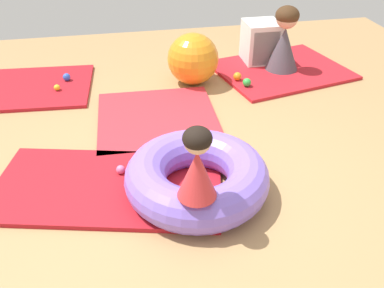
{
  "coord_description": "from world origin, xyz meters",
  "views": [
    {
      "loc": [
        -0.43,
        -2.74,
        2.25
      ],
      "look_at": [
        0.12,
        0.08,
        0.35
      ],
      "focal_mm": 39.68,
      "sensor_mm": 36.0,
      "label": 1
    }
  ],
  "objects_px": {
    "play_ball_green": "(247,82)",
    "child_in_red": "(197,164)",
    "exercise_ball_large": "(193,59)",
    "storage_cube": "(261,44)",
    "adult_seated": "(284,39)",
    "play_ball_blue": "(67,77)",
    "play_ball_yellow": "(57,88)",
    "play_ball_teal": "(148,159)",
    "inflatable_cushion": "(197,177)",
    "play_ball_pink": "(121,170)",
    "play_ball_orange": "(237,76)"
  },
  "relations": [
    {
      "from": "play_ball_green",
      "to": "child_in_red",
      "type": "bearing_deg",
      "value": -115.86
    },
    {
      "from": "exercise_ball_large",
      "to": "storage_cube",
      "type": "bearing_deg",
      "value": 22.34
    },
    {
      "from": "adult_seated",
      "to": "storage_cube",
      "type": "relative_size",
      "value": 1.43
    },
    {
      "from": "play_ball_blue",
      "to": "storage_cube",
      "type": "relative_size",
      "value": 0.16
    },
    {
      "from": "child_in_red",
      "to": "adult_seated",
      "type": "xyz_separation_m",
      "value": [
        1.65,
        2.59,
        -0.17
      ]
    },
    {
      "from": "play_ball_yellow",
      "to": "play_ball_teal",
      "type": "relative_size",
      "value": 0.83
    },
    {
      "from": "inflatable_cushion",
      "to": "play_ball_yellow",
      "type": "distance_m",
      "value": 2.43
    },
    {
      "from": "play_ball_pink",
      "to": "play_ball_green",
      "type": "xyz_separation_m",
      "value": [
        1.56,
        1.43,
        0.01
      ]
    },
    {
      "from": "exercise_ball_large",
      "to": "play_ball_orange",
      "type": "bearing_deg",
      "value": -13.12
    },
    {
      "from": "child_in_red",
      "to": "play_ball_yellow",
      "type": "height_order",
      "value": "child_in_red"
    },
    {
      "from": "inflatable_cushion",
      "to": "play_ball_teal",
      "type": "distance_m",
      "value": 0.57
    },
    {
      "from": "play_ball_blue",
      "to": "play_ball_green",
      "type": "distance_m",
      "value": 2.19
    },
    {
      "from": "storage_cube",
      "to": "play_ball_green",
      "type": "bearing_deg",
      "value": -119.38
    },
    {
      "from": "play_ball_orange",
      "to": "inflatable_cushion",
      "type": "bearing_deg",
      "value": -114.92
    },
    {
      "from": "play_ball_green",
      "to": "storage_cube",
      "type": "relative_size",
      "value": 0.18
    },
    {
      "from": "play_ball_yellow",
      "to": "play_ball_blue",
      "type": "relative_size",
      "value": 0.79
    },
    {
      "from": "exercise_ball_large",
      "to": "storage_cube",
      "type": "distance_m",
      "value": 1.08
    },
    {
      "from": "play_ball_yellow",
      "to": "storage_cube",
      "type": "height_order",
      "value": "storage_cube"
    },
    {
      "from": "exercise_ball_large",
      "to": "play_ball_green",
      "type": "bearing_deg",
      "value": -27.78
    },
    {
      "from": "child_in_red",
      "to": "play_ball_teal",
      "type": "bearing_deg",
      "value": -62.69
    },
    {
      "from": "play_ball_orange",
      "to": "adult_seated",
      "type": "bearing_deg",
      "value": 19.43
    },
    {
      "from": "play_ball_yellow",
      "to": "play_ball_pink",
      "type": "height_order",
      "value": "play_ball_pink"
    },
    {
      "from": "play_ball_teal",
      "to": "storage_cube",
      "type": "relative_size",
      "value": 0.15
    },
    {
      "from": "adult_seated",
      "to": "play_ball_green",
      "type": "relative_size",
      "value": 7.99
    },
    {
      "from": "play_ball_teal",
      "to": "exercise_ball_large",
      "type": "bearing_deg",
      "value": 66.02
    },
    {
      "from": "play_ball_teal",
      "to": "play_ball_green",
      "type": "xyz_separation_m",
      "value": [
        1.32,
        1.33,
        0.01
      ]
    },
    {
      "from": "play_ball_pink",
      "to": "play_ball_orange",
      "type": "bearing_deg",
      "value": 47.14
    },
    {
      "from": "play_ball_pink",
      "to": "storage_cube",
      "type": "xyz_separation_m",
      "value": [
        1.97,
        2.15,
        0.2
      ]
    },
    {
      "from": "play_ball_orange",
      "to": "play_ball_pink",
      "type": "bearing_deg",
      "value": -132.86
    },
    {
      "from": "play_ball_pink",
      "to": "play_ball_teal",
      "type": "xyz_separation_m",
      "value": [
        0.24,
        0.1,
        0.0
      ]
    },
    {
      "from": "inflatable_cushion",
      "to": "play_ball_green",
      "type": "distance_m",
      "value": 2.01
    },
    {
      "from": "adult_seated",
      "to": "play_ball_orange",
      "type": "relative_size",
      "value": 8.04
    },
    {
      "from": "play_ball_yellow",
      "to": "play_ball_teal",
      "type": "bearing_deg",
      "value": -61.72
    },
    {
      "from": "play_ball_pink",
      "to": "exercise_ball_large",
      "type": "relative_size",
      "value": 0.12
    },
    {
      "from": "exercise_ball_large",
      "to": "storage_cube",
      "type": "xyz_separation_m",
      "value": [
        1.0,
        0.41,
        -0.03
      ]
    },
    {
      "from": "play_ball_blue",
      "to": "play_ball_pink",
      "type": "distance_m",
      "value": 2.08
    },
    {
      "from": "inflatable_cushion",
      "to": "child_in_red",
      "type": "bearing_deg",
      "value": -101.64
    },
    {
      "from": "child_in_red",
      "to": "exercise_ball_large",
      "type": "distance_m",
      "value": 2.54
    },
    {
      "from": "child_in_red",
      "to": "play_ball_pink",
      "type": "distance_m",
      "value": 1.04
    },
    {
      "from": "adult_seated",
      "to": "play_ball_teal",
      "type": "relative_size",
      "value": 9.39
    },
    {
      "from": "child_in_red",
      "to": "adult_seated",
      "type": "height_order",
      "value": "child_in_red"
    },
    {
      "from": "inflatable_cushion",
      "to": "play_ball_pink",
      "type": "relative_size",
      "value": 15.28
    },
    {
      "from": "play_ball_teal",
      "to": "play_ball_orange",
      "type": "relative_size",
      "value": 0.86
    },
    {
      "from": "play_ball_yellow",
      "to": "exercise_ball_large",
      "type": "xyz_separation_m",
      "value": [
        1.62,
        -0.01,
        0.23
      ]
    },
    {
      "from": "play_ball_pink",
      "to": "play_ball_orange",
      "type": "relative_size",
      "value": 0.76
    },
    {
      "from": "play_ball_pink",
      "to": "storage_cube",
      "type": "distance_m",
      "value": 2.92
    },
    {
      "from": "play_ball_pink",
      "to": "storage_cube",
      "type": "height_order",
      "value": "storage_cube"
    },
    {
      "from": "play_ball_pink",
      "to": "play_ball_blue",
      "type": "bearing_deg",
      "value": 105.17
    },
    {
      "from": "play_ball_pink",
      "to": "storage_cube",
      "type": "relative_size",
      "value": 0.14
    },
    {
      "from": "play_ball_yellow",
      "to": "adult_seated",
      "type": "bearing_deg",
      "value": 1.99
    }
  ]
}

